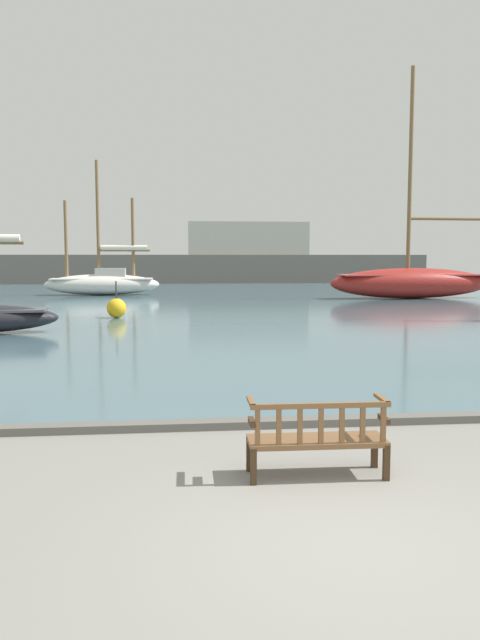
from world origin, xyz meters
TOP-DOWN VIEW (x-y plane):
  - ground_plane at (0.00, 0.00)m, footprint 160.00×160.00m
  - harbor_water at (0.00, 44.00)m, footprint 100.00×80.00m
  - quay_edge_kerb at (0.00, 3.85)m, footprint 40.00×0.30m
  - park_bench at (0.06, 1.67)m, footprint 1.61×0.55m
  - sailboat_distant_harbor at (-6.23, 36.12)m, footprint 7.44×2.20m
  - sailboat_outer_starboard at (12.57, 30.89)m, footprint 10.23×2.81m
  - channel_buoy at (-3.94, 20.41)m, footprint 0.80×0.80m
  - far_breakwater at (1.04, 54.19)m, footprint 45.33×2.40m

SIDE VIEW (x-z plane):
  - ground_plane at x=0.00m, z-range 0.00..0.00m
  - harbor_water at x=0.00m, z-range 0.00..0.08m
  - quay_edge_kerb at x=0.00m, z-range 0.00..0.12m
  - park_bench at x=0.06m, z-range 0.01..0.93m
  - channel_buoy at x=-3.94m, z-range -0.27..1.23m
  - sailboat_distant_harbor at x=-6.23m, z-range -3.36..5.29m
  - sailboat_outer_starboard at x=12.57m, z-range -5.63..7.87m
  - far_breakwater at x=1.04m, z-range -0.99..4.87m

